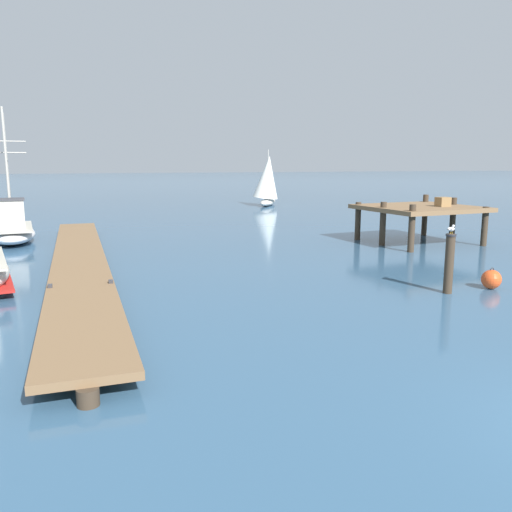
% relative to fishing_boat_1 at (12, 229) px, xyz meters
% --- Properties ---
extents(floating_dock, '(2.34, 22.59, 0.53)m').
position_rel_fishing_boat_1_xyz_m(floating_dock, '(2.81, -8.06, -0.31)').
color(floating_dock, brown).
rests_on(floating_dock, ground).
extents(fishing_boat_1, '(2.40, 6.97, 6.41)m').
position_rel_fishing_boat_1_xyz_m(fishing_boat_1, '(0.00, 0.00, 0.00)').
color(fishing_boat_1, silver).
rests_on(fishing_boat_1, ground).
extents(pier_platform, '(5.21, 4.93, 2.21)m').
position_rel_fishing_boat_1_xyz_m(pier_platform, '(18.35, -7.02, 0.90)').
color(pier_platform, brown).
rests_on(pier_platform, ground).
extents(mooring_piling, '(0.30, 0.30, 1.76)m').
position_rel_fishing_boat_1_xyz_m(mooring_piling, '(12.84, -15.41, 0.25)').
color(mooring_piling, '#3D3023').
rests_on(mooring_piling, ground).
extents(perched_seagull, '(0.36, 0.24, 0.27)m').
position_rel_fishing_boat_1_xyz_m(perched_seagull, '(12.83, -15.41, 1.24)').
color(perched_seagull, gold).
rests_on(perched_seagull, mooring_piling).
extents(mooring_buoy, '(0.59, 0.59, 0.66)m').
position_rel_fishing_boat_1_xyz_m(mooring_buoy, '(14.45, -15.45, -0.37)').
color(mooring_buoy, '#E04C1E').
rests_on(mooring_buoy, ground).
extents(distant_sailboat, '(3.50, 4.35, 4.96)m').
position_rel_fishing_boat_1_xyz_m(distant_sailboat, '(19.67, 15.80, 1.58)').
color(distant_sailboat, silver).
rests_on(distant_sailboat, ground).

